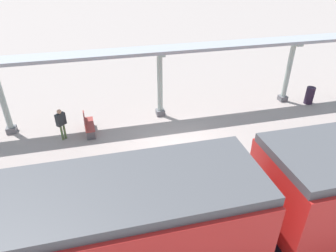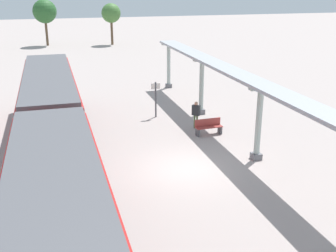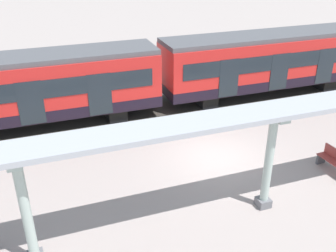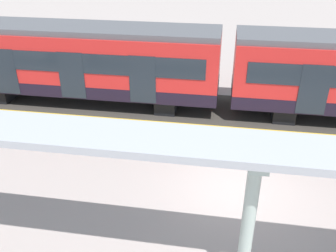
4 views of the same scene
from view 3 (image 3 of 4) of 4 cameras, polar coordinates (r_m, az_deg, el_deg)
ground_plane at (r=16.21m, az=7.05°, el=-4.45°), size 176.00×176.00×0.00m
tactile_edge_strip at (r=19.25m, az=2.10°, el=0.99°), size 0.37×37.79×0.01m
trackbed at (r=20.76m, az=0.28°, el=2.98°), size 3.20×49.79×0.01m
train_near_carriage at (r=19.01m, az=-19.91°, el=5.02°), size 2.65×12.18×3.48m
train_far_carriage at (r=22.66m, az=14.38°, el=9.10°), size 2.65×12.18×3.48m
canopy_pillar_second at (r=10.97m, az=-20.35°, el=-11.89°), size 1.10×0.44×3.48m
canopy_pillar_third at (r=12.77m, az=14.73°, el=-5.14°), size 1.10×0.44×3.48m
canopy_beam at (r=11.99m, az=15.93°, el=2.25°), size 1.20×30.26×0.16m
bench_mid_platform at (r=16.24m, az=23.68°, el=-4.84°), size 1.52×0.52×0.86m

